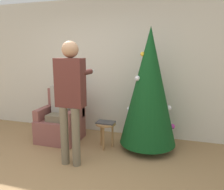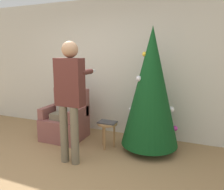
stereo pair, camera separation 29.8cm
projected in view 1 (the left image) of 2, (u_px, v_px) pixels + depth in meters
name	position (u px, v px, depth m)	size (l,w,h in m)	color
wall_back	(101.00, 68.00, 4.47)	(8.00, 0.06, 2.70)	beige
christmas_tree	(149.00, 87.00, 3.63)	(0.96, 0.96, 2.08)	brown
armchair	(61.00, 123.00, 4.19)	(0.75, 0.69, 0.96)	brown
person_seated	(60.00, 105.00, 4.10)	(0.36, 0.46, 1.24)	#6B604C
person_standing	(70.00, 92.00, 3.14)	(0.43, 0.57, 1.82)	#6B604C
side_stool	(106.00, 128.00, 3.81)	(0.35, 0.35, 0.46)	#A37547
laptop	(106.00, 122.00, 3.79)	(0.31, 0.21, 0.02)	#38383D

